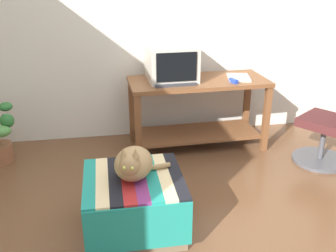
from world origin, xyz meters
name	(u,v)px	position (x,y,z in m)	size (l,w,h in m)	color
ground_plane	(198,249)	(0.00, 0.00, 0.00)	(14.00, 14.00, 0.00)	brown
back_wall	(154,15)	(0.00, 2.05, 1.30)	(8.00, 0.10, 2.60)	silver
desk	(198,101)	(0.38, 1.60, 0.49)	(1.40, 0.63, 0.71)	brown
tv_monitor	(171,62)	(0.11, 1.67, 0.88)	(0.48, 0.52, 0.35)	#BCB7A8
keyboard	(175,84)	(0.11, 1.46, 0.73)	(0.40, 0.15, 0.02)	#333338
book	(239,77)	(0.79, 1.57, 0.73)	(0.21, 0.27, 0.02)	white
ottoman_with_blanket	(134,204)	(-0.39, 0.29, 0.21)	(0.68, 0.67, 0.42)	#7A664C
cat	(133,163)	(-0.39, 0.29, 0.53)	(0.44, 0.40, 0.28)	#9E7A4C
office_chair	(331,126)	(1.51, 0.99, 0.39)	(0.59, 0.59, 0.89)	#4C4C51
stapler	(233,81)	(0.69, 1.43, 0.73)	(0.04, 0.11, 0.04)	#2342B7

